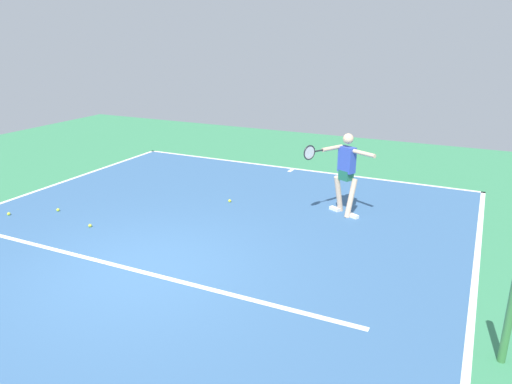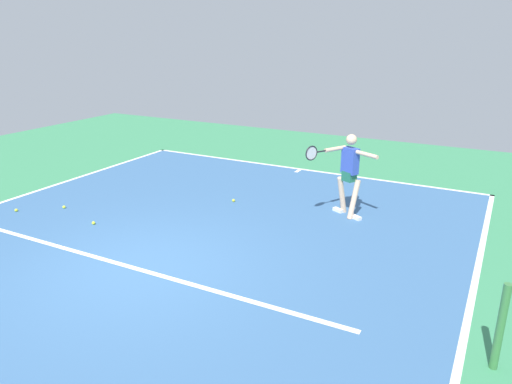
{
  "view_description": "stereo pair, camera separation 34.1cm",
  "coord_description": "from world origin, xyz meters",
  "px_view_note": "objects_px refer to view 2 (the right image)",
  "views": [
    {
      "loc": [
        -4.63,
        5.42,
        3.61
      ],
      "look_at": [
        -1.11,
        -1.92,
        0.9
      ],
      "focal_mm": 33.69,
      "sensor_mm": 36.0,
      "label": 1
    },
    {
      "loc": [
        -4.94,
        5.26,
        3.61
      ],
      "look_at": [
        -1.11,
        -1.92,
        0.9
      ],
      "focal_mm": 33.69,
      "sensor_mm": 36.0,
      "label": 2
    }
  ],
  "objects_px": {
    "tennis_ball_by_sideline": "(64,207)",
    "tennis_ball_far_corner": "(16,210)",
    "tennis_ball_by_baseline": "(234,200)",
    "net_post": "(500,327)",
    "tennis_ball_near_service_line": "(94,223)",
    "tennis_player": "(348,170)"
  },
  "relations": [
    {
      "from": "tennis_player",
      "to": "tennis_ball_by_baseline",
      "type": "distance_m",
      "value": 2.69
    },
    {
      "from": "net_post",
      "to": "tennis_player",
      "type": "bearing_deg",
      "value": -52.13
    },
    {
      "from": "tennis_ball_near_service_line",
      "to": "net_post",
      "type": "bearing_deg",
      "value": 172.11
    },
    {
      "from": "tennis_player",
      "to": "net_post",
      "type": "bearing_deg",
      "value": 155.55
    },
    {
      "from": "net_post",
      "to": "tennis_ball_near_service_line",
      "type": "xyz_separation_m",
      "value": [
        7.22,
        -1.0,
        -0.5
      ]
    },
    {
      "from": "tennis_ball_far_corner",
      "to": "tennis_ball_by_baseline",
      "type": "distance_m",
      "value": 4.62
    },
    {
      "from": "tennis_ball_far_corner",
      "to": "tennis_ball_near_service_line",
      "type": "relative_size",
      "value": 1.0
    },
    {
      "from": "net_post",
      "to": "tennis_ball_by_sideline",
      "type": "height_order",
      "value": "net_post"
    },
    {
      "from": "tennis_player",
      "to": "tennis_ball_by_sideline",
      "type": "height_order",
      "value": "tennis_player"
    },
    {
      "from": "tennis_ball_by_baseline",
      "to": "net_post",
      "type": "bearing_deg",
      "value": 147.64
    },
    {
      "from": "tennis_ball_far_corner",
      "to": "tennis_ball_by_sideline",
      "type": "bearing_deg",
      "value": -140.26
    },
    {
      "from": "net_post",
      "to": "tennis_ball_by_baseline",
      "type": "xyz_separation_m",
      "value": [
        5.46,
        -3.46,
        -0.5
      ]
    },
    {
      "from": "net_post",
      "to": "tennis_ball_far_corner",
      "type": "distance_m",
      "value": 9.25
    },
    {
      "from": "tennis_ball_by_baseline",
      "to": "tennis_ball_by_sideline",
      "type": "distance_m",
      "value": 3.67
    },
    {
      "from": "tennis_ball_near_service_line",
      "to": "tennis_ball_by_baseline",
      "type": "bearing_deg",
      "value": -125.69
    },
    {
      "from": "net_post",
      "to": "tennis_ball_by_sideline",
      "type": "xyz_separation_m",
      "value": [
        8.47,
        -1.37,
        -0.5
      ]
    },
    {
      "from": "tennis_ball_near_service_line",
      "to": "tennis_ball_by_baseline",
      "type": "height_order",
      "value": "same"
    },
    {
      "from": "tennis_player",
      "to": "tennis_ball_by_baseline",
      "type": "xyz_separation_m",
      "value": [
        2.49,
        0.36,
        -0.95
      ]
    },
    {
      "from": "tennis_ball_near_service_line",
      "to": "tennis_ball_by_sideline",
      "type": "distance_m",
      "value": 1.3
    },
    {
      "from": "net_post",
      "to": "tennis_ball_near_service_line",
      "type": "relative_size",
      "value": 16.21
    },
    {
      "from": "net_post",
      "to": "tennis_ball_near_service_line",
      "type": "height_order",
      "value": "net_post"
    },
    {
      "from": "tennis_ball_by_sideline",
      "to": "tennis_ball_far_corner",
      "type": "bearing_deg",
      "value": 39.74
    }
  ]
}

